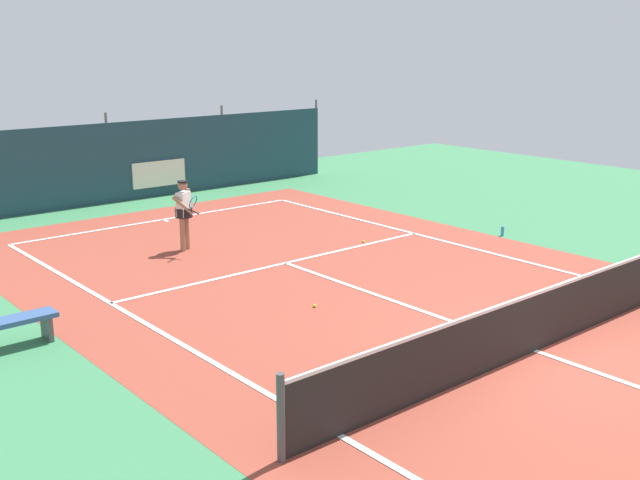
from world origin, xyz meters
TOP-DOWN VIEW (x-y plane):
  - ground_plane at (0.00, 0.00)m, footprint 36.00×36.00m
  - court_surface at (0.00, 0.00)m, footprint 11.02×26.60m
  - tennis_net at (0.00, 0.00)m, footprint 10.12×0.10m
  - back_fence at (-0.00, 15.47)m, footprint 16.30×0.98m
  - tennis_player at (-1.11, 8.78)m, footprint 0.56×0.83m
  - tennis_ball_near_player at (2.53, 6.58)m, footprint 0.07×0.07m
  - tennis_ball_midcourt at (-1.34, 3.80)m, footprint 0.07×0.07m
  - parked_car at (1.61, 16.98)m, footprint 2.07×4.23m
  - courtside_bench at (-6.31, 5.44)m, footprint 1.60×0.40m
  - water_bottle at (5.66, 4.84)m, footprint 0.08×0.08m

SIDE VIEW (x-z plane):
  - ground_plane at x=0.00m, z-range 0.00..0.00m
  - court_surface at x=0.00m, z-range 0.00..0.01m
  - tennis_ball_near_player at x=2.53m, z-range 0.00..0.07m
  - tennis_ball_midcourt at x=-1.34m, z-range 0.00..0.07m
  - water_bottle at x=5.66m, z-range 0.00..0.24m
  - courtside_bench at x=-6.31m, z-range 0.13..0.62m
  - tennis_net at x=0.00m, z-range -0.04..1.06m
  - back_fence at x=0.00m, z-range -0.68..2.02m
  - parked_car at x=1.61m, z-range 0.00..1.68m
  - tennis_player at x=-1.11m, z-range 0.14..1.78m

